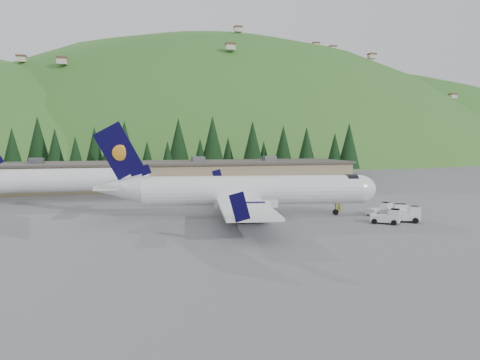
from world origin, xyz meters
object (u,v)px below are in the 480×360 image
Objects in this scene: airliner at (245,192)px; baggage_tug_a at (381,210)px; baggage_tug_b at (407,215)px; second_airliner at (56,180)px; baggage_tug_c at (401,213)px; baggage_tug_d at (388,217)px; terminal_building at (173,174)px; ramp_worker at (339,206)px.

baggage_tug_a is at bearing -3.08° from airliner.
second_airliner is at bearing 169.92° from baggage_tug_b.
baggage_tug_c reaches higher than baggage_tug_a.
second_airliner is at bearing -179.53° from baggage_tug_d.
terminal_building is at bearing 105.19° from airliner.
ramp_worker is (-5.08, 6.00, 0.12)m from baggage_tug_c.
baggage_tug_c is 3.97m from baggage_tug_d.
baggage_tug_c is at bearing -11.82° from airliner.
airliner is 32.39m from second_airliner.
baggage_tug_a is 0.89× the size of baggage_tug_c.
airliner is at bearing -83.95° from terminal_building.
airliner is 10.86× the size of baggage_tug_a.
terminal_building is at bearing 140.82° from baggage_tug_b.
baggage_tug_b is 1.12× the size of baggage_tug_d.
airliner is at bearing -172.84° from baggage_tug_d.
terminal_building is at bearing 105.81° from baggage_tug_a.
terminal_building is at bearing 48.32° from baggage_tug_c.
second_airliner is 7.20× the size of baggage_tug_b.
airliner is at bearing 91.63° from baggage_tug_c.
baggage_tug_b is (40.84, -30.32, -2.51)m from second_airliner.
baggage_tug_c is (17.43, -6.68, -2.31)m from airliner.
terminal_building is at bearing -85.14° from ramp_worker.
baggage_tug_a is at bearing -32.10° from second_airliner.
baggage_tug_a is at bearing 104.42° from baggage_tug_d.
ramp_worker is at bearing 6.00° from airliner.
baggage_tug_d is at bearing 84.23° from ramp_worker.
ramp_worker is (12.35, -0.68, -2.19)m from airliner.
baggage_tug_a is at bearing 119.73° from baggage_tug_b.
baggage_tug_b is at bearing -65.68° from terminal_building.
ramp_worker is (36.27, -22.52, -2.43)m from second_airliner.
baggage_tug_b reaches higher than baggage_tug_c.
airliner is 9.72× the size of baggage_tug_c.
terminal_building is (-4.01, 37.84, -0.45)m from airliner.
airliner reaches higher than baggage_tug_d.
baggage_tug_b is 50.86m from terminal_building.
baggage_tug_b reaches higher than baggage_tug_a.
baggage_tug_c is (0.78, -3.07, 0.05)m from baggage_tug_a.
baggage_tug_b is 1.87m from baggage_tug_c.
second_airliner is (-23.92, 21.84, 0.25)m from airliner.
second_airliner is at bearing -141.22° from terminal_building.
second_airliner reaches higher than terminal_building.
baggage_tug_a is 0.93× the size of baggage_tug_d.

